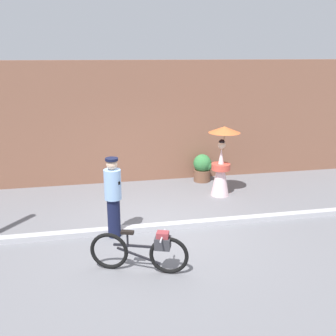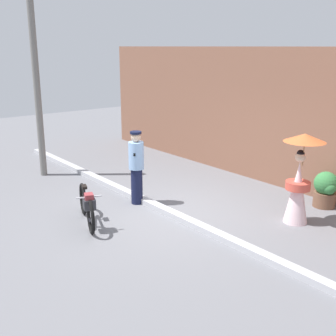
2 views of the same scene
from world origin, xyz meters
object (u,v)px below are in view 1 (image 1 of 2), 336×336
(bicycle_near_officer, at_px, (143,250))
(person_with_parasol, at_px, (222,161))
(person_officer, at_px, (113,196))
(potted_plant_by_door, at_px, (203,167))

(bicycle_near_officer, height_order, person_with_parasol, person_with_parasol)
(person_officer, height_order, person_with_parasol, person_with_parasol)
(person_with_parasol, relative_size, potted_plant_by_door, 2.29)
(person_officer, relative_size, person_with_parasol, 0.90)
(bicycle_near_officer, bearing_deg, person_officer, 105.08)
(bicycle_near_officer, relative_size, person_officer, 0.99)
(bicycle_near_officer, bearing_deg, potted_plant_by_door, 62.53)
(person_with_parasol, bearing_deg, potted_plant_by_door, 96.11)
(bicycle_near_officer, xyz_separation_m, person_officer, (-0.40, 1.47, 0.49))
(person_with_parasol, bearing_deg, person_officer, -147.06)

